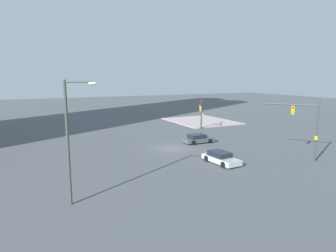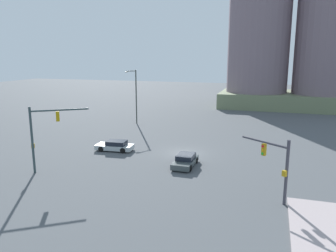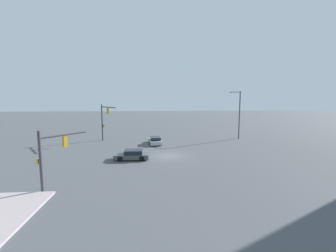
# 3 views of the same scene
# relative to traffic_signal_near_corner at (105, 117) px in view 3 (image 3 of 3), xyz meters

# --- Properties ---
(ground_plane) EXTENTS (201.92, 201.92, 0.00)m
(ground_plane) POSITION_rel_traffic_signal_near_corner_xyz_m (11.17, 10.27, -4.23)
(ground_plane) COLOR #4D5155
(traffic_signal_near_corner) EXTENTS (4.77, 3.25, 6.46)m
(traffic_signal_near_corner) POSITION_rel_traffic_signal_near_corner_xyz_m (0.00, 0.00, 0.00)
(traffic_signal_near_corner) COLOR #314144
(traffic_signal_near_corner) RESTS_ON ground
(traffic_signal_opposite_side) EXTENTS (3.68, 3.13, 5.07)m
(traffic_signal_opposite_side) POSITION_rel_traffic_signal_near_corner_xyz_m (21.29, -0.23, -1.00)
(traffic_signal_opposite_side) COLOR #3A3943
(traffic_signal_opposite_side) RESTS_ON ground
(streetlamp_curved_arm) EXTENTS (1.26, 2.10, 8.81)m
(streetlamp_curved_arm) POSITION_rel_traffic_signal_near_corner_xyz_m (-0.78, 24.27, 0.82)
(streetlamp_curved_arm) COLOR #3B413B
(streetlamp_curved_arm) RESTS_ON ground
(sedan_car_approaching) EXTENTS (2.02, 4.23, 1.21)m
(sedan_car_approaching) POSITION_rel_traffic_signal_near_corner_xyz_m (12.54, 5.72, -3.65)
(sedan_car_approaching) COLOR #424B4B
(sedan_car_approaching) RESTS_ON ground
(sedan_car_waiting_far) EXTENTS (4.51, 2.21, 1.21)m
(sedan_car_waiting_far) POSITION_rel_traffic_signal_near_corner_xyz_m (3.12, 8.74, -3.65)
(sedan_car_waiting_far) COLOR #AEB7B9
(sedan_car_waiting_far) RESTS_ON ground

